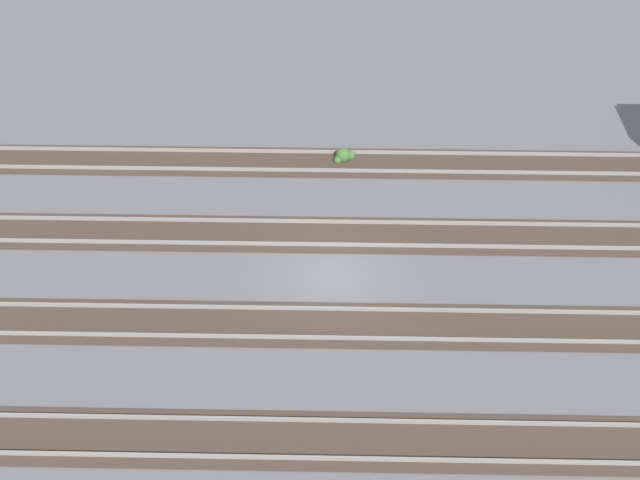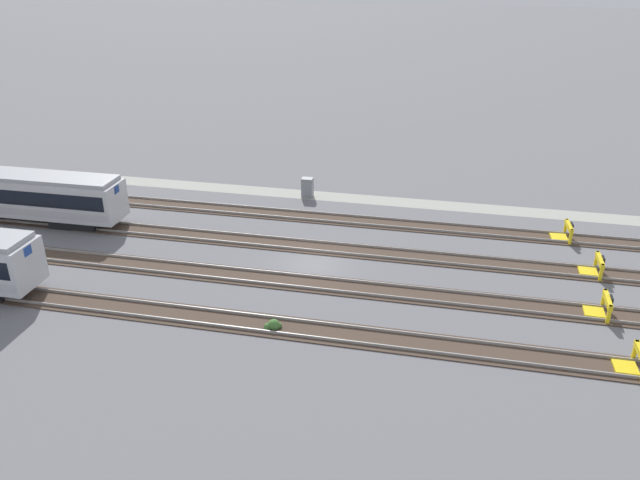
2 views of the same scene
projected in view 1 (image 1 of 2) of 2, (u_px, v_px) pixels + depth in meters
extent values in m
plane|color=slate|center=(333.00, 278.00, 32.92)|extent=(400.00, 400.00, 0.00)
cube|color=#47382D|center=(330.00, 441.00, 27.07)|extent=(90.00, 2.23, 0.06)
cube|color=gray|center=(331.00, 420.00, 27.56)|extent=(90.00, 0.07, 0.15)
cube|color=gray|center=(330.00, 458.00, 26.44)|extent=(90.00, 0.07, 0.15)
cube|color=#47382D|center=(332.00, 325.00, 30.95)|extent=(90.00, 2.24, 0.06)
cube|color=gray|center=(332.00, 309.00, 31.44)|extent=(90.00, 0.07, 0.15)
cube|color=gray|center=(332.00, 338.00, 30.33)|extent=(90.00, 0.07, 0.15)
cube|color=#47382D|center=(333.00, 235.00, 34.84)|extent=(90.00, 2.24, 0.06)
cube|color=gray|center=(333.00, 222.00, 35.33)|extent=(90.00, 0.07, 0.15)
cube|color=gray|center=(333.00, 244.00, 34.22)|extent=(90.00, 0.07, 0.15)
cube|color=#47382D|center=(334.00, 163.00, 38.73)|extent=(90.00, 2.23, 0.06)
cube|color=gray|center=(334.00, 152.00, 39.22)|extent=(90.00, 0.07, 0.15)
cube|color=gray|center=(334.00, 170.00, 38.10)|extent=(90.00, 0.07, 0.15)
sphere|color=#427033|center=(343.00, 155.00, 38.76)|extent=(0.64, 0.64, 0.64)
sphere|color=#427033|center=(350.00, 155.00, 38.91)|extent=(0.44, 0.44, 0.44)
sphere|color=#427033|center=(338.00, 160.00, 38.71)|extent=(0.36, 0.36, 0.36)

